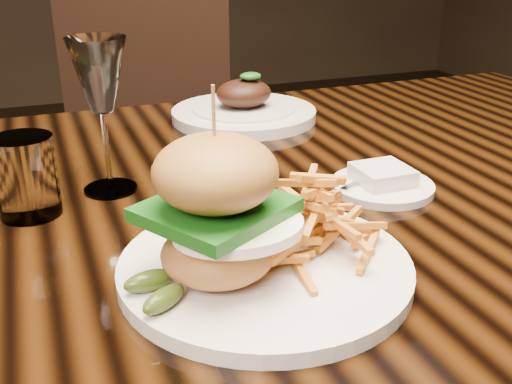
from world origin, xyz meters
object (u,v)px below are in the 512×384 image
object	(u,v)px
chair_far	(150,139)
wine_glass	(100,81)
far_dish	(244,110)
dining_table	(232,245)
burger_plate	(262,228)

from	to	relation	value
chair_far	wine_glass	bearing A→B (deg)	-91.95
far_dish	chair_far	xyz separation A→B (m)	(-0.06, 0.60, -0.23)
chair_far	far_dish	bearing A→B (deg)	-72.57
dining_table	far_dish	xyz separation A→B (m)	(0.12, 0.29, 0.09)
burger_plate	wine_glass	world-z (taller)	wine_glass
wine_glass	burger_plate	bearing A→B (deg)	-68.28
dining_table	wine_glass	size ratio (longest dim) A/B	8.46
burger_plate	chair_far	size ratio (longest dim) A/B	0.29
far_dish	dining_table	bearing A→B (deg)	-112.73
wine_glass	far_dish	size ratio (longest dim) A/B	0.76
burger_plate	wine_glass	bearing A→B (deg)	93.67
burger_plate	far_dish	bearing A→B (deg)	53.91
burger_plate	chair_far	bearing A→B (deg)	66.43
burger_plate	dining_table	bearing A→B (deg)	61.28
wine_glass	chair_far	xyz separation A→B (m)	(0.21, 0.83, -0.35)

